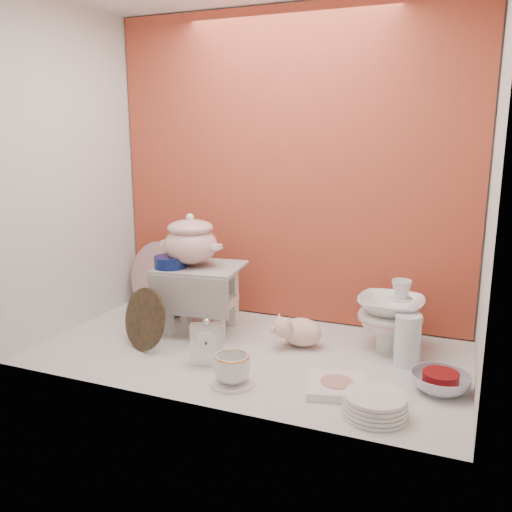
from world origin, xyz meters
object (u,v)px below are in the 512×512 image
Objects in this scene: step_stool at (201,298)px; soup_tureen at (191,240)px; blue_white_vase at (170,288)px; porcelain_tower at (390,314)px; gold_rim_teacup at (232,368)px; dinner_plate_stack at (375,405)px; mantel_clock at (207,342)px; floral_platter at (156,276)px; crystal_bowl at (440,382)px; plush_pig at (301,332)px.

step_stool is 1.32× the size of soup_tureen.
blue_white_vase is (-0.27, 0.16, -0.02)m from step_stool.
blue_white_vase is 1.13m from porcelain_tower.
soup_tureen is at bearing 132.56° from gold_rim_teacup.
porcelain_tower is at bearing -0.10° from step_stool.
soup_tureen is at bearing 153.45° from dinner_plate_stack.
mantel_clock is 0.21m from gold_rim_teacup.
step_stool reaches higher than mantel_clock.
blue_white_vase is at bearing 177.07° from porcelain_tower.
floral_platter is 1.32× the size of blue_white_vase.
floral_platter is 1.89× the size of mantel_clock.
gold_rim_teacup is 0.75m from porcelain_tower.
step_stool is 0.31m from blue_white_vase.
dinner_plate_stack is (0.70, -0.15, -0.06)m from mantel_clock.
gold_rim_teacup is 0.65× the size of crystal_bowl.
plush_pig is 0.63m from dinner_plate_stack.
soup_tureen reaches higher than step_stool.
floral_platter reaches higher than plush_pig.
dinner_plate_stack is (0.41, -0.48, -0.03)m from plush_pig.
blue_white_vase is 1.43× the size of mantel_clock.
plush_pig is at bearing 0.34° from soup_tureen.
dinner_plate_stack is at bearing -28.36° from floral_platter.
soup_tureen reaches higher than porcelain_tower.
dinner_plate_stack is 1.04× the size of crystal_bowl.
gold_rim_teacup is at bearing -44.28° from blue_white_vase.
plush_pig is 1.10× the size of crystal_bowl.
plush_pig is at bearing 74.19° from gold_rim_teacup.
porcelain_tower is at bearing -4.83° from floral_platter.
blue_white_vase is 1.18× the size of plush_pig.
blue_white_vase is (0.11, -0.05, -0.04)m from floral_platter.
mantel_clock is at bearing -146.26° from porcelain_tower.
porcelain_tower reaches higher than mantel_clock.
floral_platter is at bearing 115.28° from mantel_clock.
blue_white_vase reaches higher than plush_pig.
plush_pig is 0.63m from crystal_bowl.
porcelain_tower reaches higher than step_stool.
mantel_clock reaches higher than crystal_bowl.
floral_platter is at bearing 163.78° from crystal_bowl.
gold_rim_teacup is at bearing -58.08° from step_stool.
mantel_clock is at bearing -65.88° from step_stool.
crystal_bowl is 0.67× the size of porcelain_tower.
soup_tureen reaches higher than dinner_plate_stack.
dinner_plate_stack reaches higher than crystal_bowl.
step_stool is at bearing -30.82° from blue_white_vase.
floral_platter is 0.80m from mantel_clock.
floral_platter reaches higher than mantel_clock.
soup_tureen is 0.78× the size of floral_platter.
soup_tureen reaches higher than plush_pig.
crystal_bowl is (0.89, 0.12, -0.06)m from mantel_clock.
blue_white_vase is at bearing 135.72° from gold_rim_teacup.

